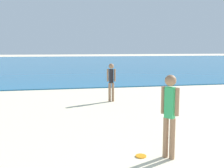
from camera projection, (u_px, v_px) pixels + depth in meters
water at (67, 62)px, 44.34m from camera, size 160.00×60.00×0.06m
person_standing at (170, 111)px, 5.47m from camera, size 0.28×0.34×1.74m
frisbee at (141, 156)px, 5.66m from camera, size 0.23×0.23×0.03m
person_distant at (111, 80)px, 11.43m from camera, size 0.37×0.22×1.62m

